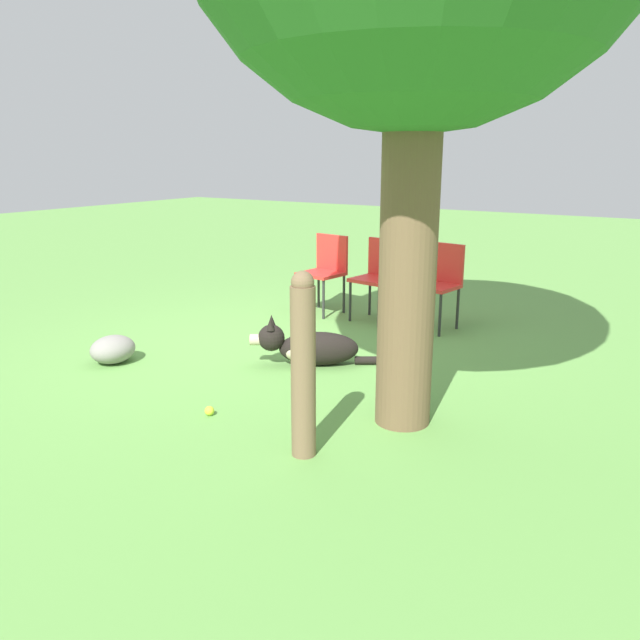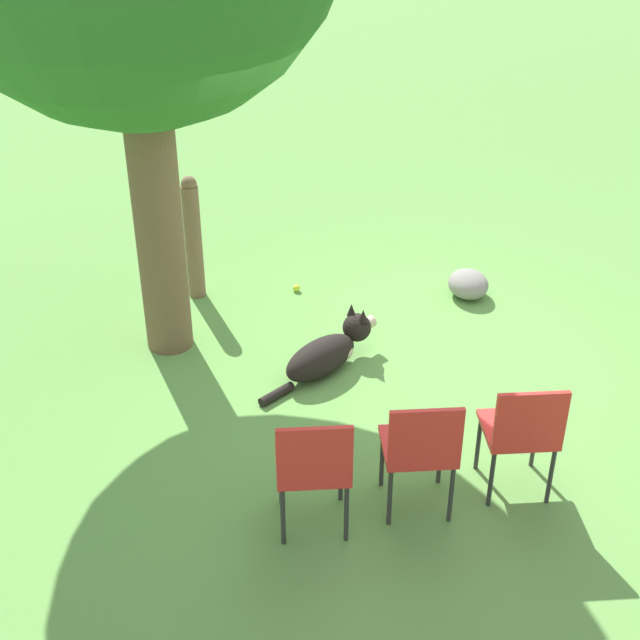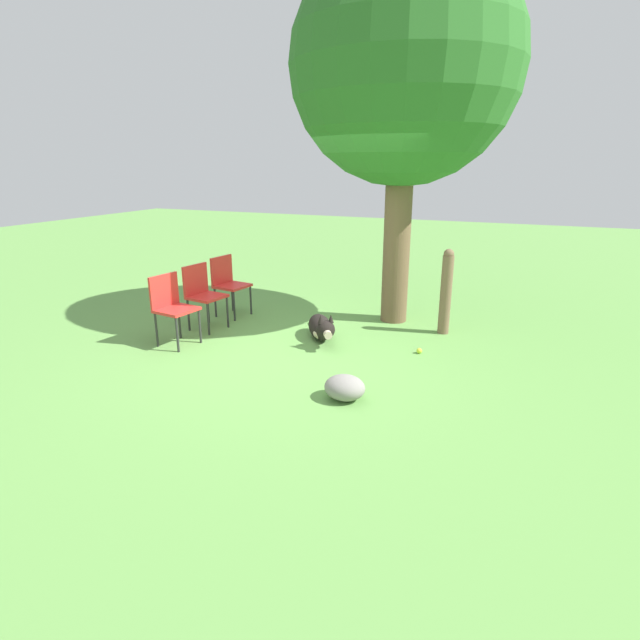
# 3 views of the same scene
# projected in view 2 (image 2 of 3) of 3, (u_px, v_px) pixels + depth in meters

# --- Properties ---
(ground_plane) EXTENTS (30.00, 30.00, 0.00)m
(ground_plane) POSITION_uv_depth(u_px,v_px,m) (378.00, 367.00, 7.04)
(ground_plane) COLOR #609947
(dog) EXTENTS (0.74, 1.07, 0.43)m
(dog) POSITION_uv_depth(u_px,v_px,m) (328.00, 352.00, 6.93)
(dog) COLOR black
(dog) RESTS_ON ground_plane
(fence_post) EXTENTS (0.15, 0.15, 1.14)m
(fence_post) POSITION_uv_depth(u_px,v_px,m) (193.00, 237.00, 7.73)
(fence_post) COLOR brown
(fence_post) RESTS_ON ground_plane
(red_chair_0) EXTENTS (0.48, 0.50, 0.88)m
(red_chair_0) POSITION_uv_depth(u_px,v_px,m) (522.00, 429.00, 5.52)
(red_chair_0) COLOR red
(red_chair_0) RESTS_ON ground_plane
(red_chair_1) EXTENTS (0.48, 0.50, 0.88)m
(red_chair_1) POSITION_uv_depth(u_px,v_px,m) (421.00, 447.00, 5.38)
(red_chair_1) COLOR red
(red_chair_1) RESTS_ON ground_plane
(red_chair_2) EXTENTS (0.48, 0.50, 0.88)m
(red_chair_2) POSITION_uv_depth(u_px,v_px,m) (313.00, 465.00, 5.24)
(red_chair_2) COLOR red
(red_chair_2) RESTS_ON ground_plane
(tennis_ball) EXTENTS (0.07, 0.07, 0.07)m
(tennis_ball) POSITION_uv_depth(u_px,v_px,m) (297.00, 288.00, 8.07)
(tennis_ball) COLOR #CCE033
(tennis_ball) RESTS_ON ground_plane
(garden_rock) EXTENTS (0.40, 0.35, 0.24)m
(garden_rock) POSITION_uv_depth(u_px,v_px,m) (468.00, 284.00, 7.95)
(garden_rock) COLOR gray
(garden_rock) RESTS_ON ground_plane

